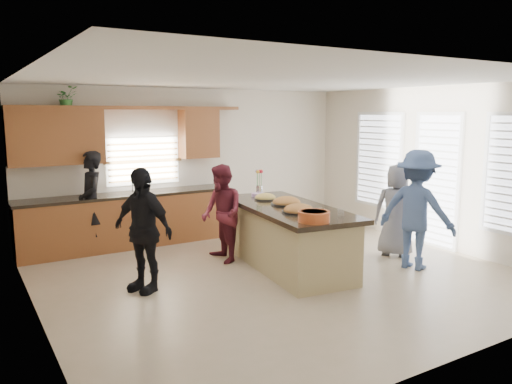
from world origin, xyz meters
TOP-DOWN VIEW (x-y plane):
  - floor at (0.00, 0.00)m, footprint 6.50×6.50m
  - room_shell at (0.00, 0.00)m, footprint 6.52×6.02m
  - back_cabinetry at (-1.47, 2.73)m, footprint 4.08×0.66m
  - right_wall_glazing at (3.22, -0.13)m, footprint 0.06×4.00m
  - island at (0.31, 0.25)m, footprint 1.48×2.82m
  - platter_front at (0.16, -0.24)m, footprint 0.48×0.48m
  - platter_mid at (0.37, 0.37)m, footprint 0.48×0.48m
  - platter_back at (0.33, 0.91)m, footprint 0.37×0.37m
  - salad_bowl at (-0.03, -0.83)m, footprint 0.41×0.41m
  - clear_cup at (0.50, -0.74)m, footprint 0.09×0.09m
  - plate_stack at (0.40, 1.24)m, footprint 0.23×0.23m
  - flower_vase at (0.46, 1.31)m, footprint 0.14×0.14m
  - potted_plant at (-2.30, 2.82)m, footprint 0.42×0.39m
  - woman_left_back at (-2.03, 2.60)m, footprint 0.46×0.66m
  - woman_left_mid at (-0.41, 1.02)m, footprint 0.64×0.79m
  - woman_left_front at (-1.90, 0.40)m, footprint 0.80×1.05m
  - woman_right_back at (1.95, -0.79)m, footprint 1.03×1.32m
  - woman_right_front at (2.20, -0.17)m, footprint 0.82×0.89m

SIDE VIEW (x-z plane):
  - floor at x=0.00m, z-range 0.00..0.00m
  - island at x=0.31m, z-range -0.02..0.93m
  - woman_right_front at x=2.20m, z-range 0.00..1.53m
  - woman_left_mid at x=-0.41m, z-range 0.00..1.55m
  - woman_left_front at x=-1.90m, z-range 0.00..1.65m
  - woman_left_back at x=-2.03m, z-range 0.00..1.72m
  - woman_right_back at x=1.95m, z-range 0.00..1.80m
  - back_cabinetry at x=-1.47m, z-range -0.32..2.14m
  - platter_back at x=0.33m, z-range 0.90..1.05m
  - plate_stack at x=0.40m, z-range 0.95..1.00m
  - platter_mid at x=0.37m, z-range 0.88..1.07m
  - platter_front at x=0.16m, z-range 0.88..1.08m
  - clear_cup at x=0.50m, z-range 0.95..1.05m
  - salad_bowl at x=-0.03m, z-range 0.96..1.10m
  - flower_vase at x=0.46m, z-range 0.97..1.41m
  - right_wall_glazing at x=3.22m, z-range 0.22..2.47m
  - room_shell at x=0.00m, z-range 0.50..3.31m
  - potted_plant at x=-2.30m, z-range 2.40..2.77m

